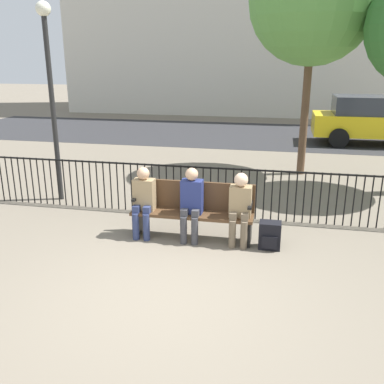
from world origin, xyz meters
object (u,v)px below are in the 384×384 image
(seated_person_2, at_px, (240,205))
(seated_person_1, at_px, (191,201))
(lamp_post, at_px, (50,75))
(parked_car_0, at_px, (375,120))
(tree_1, at_px, (314,0))
(backpack, at_px, (270,235))
(seated_person_0, at_px, (143,198))
(park_bench, at_px, (193,208))

(seated_person_2, bearing_deg, seated_person_1, 179.83)
(lamp_post, relative_size, parked_car_0, 0.92)
(lamp_post, bearing_deg, tree_1, 32.22)
(backpack, bearing_deg, tree_1, 82.58)
(seated_person_1, bearing_deg, lamp_post, 154.27)
(seated_person_1, xyz_separation_m, backpack, (1.26, -0.07, -0.46))
(seated_person_2, relative_size, backpack, 2.70)
(seated_person_0, xyz_separation_m, lamp_post, (-2.32, 1.50, 1.87))
(backpack, bearing_deg, seated_person_1, 176.65)
(tree_1, relative_size, lamp_post, 1.45)
(parked_car_0, bearing_deg, park_bench, -116.09)
(tree_1, bearing_deg, seated_person_1, -111.95)
(backpack, bearing_deg, seated_person_0, 178.00)
(lamp_post, bearing_deg, backpack, -19.81)
(park_bench, distance_m, seated_person_0, 0.82)
(backpack, height_order, lamp_post, lamp_post)
(seated_person_1, bearing_deg, park_bench, 89.92)
(seated_person_0, height_order, backpack, seated_person_0)
(backpack, height_order, tree_1, tree_1)
(seated_person_2, distance_m, lamp_post, 4.57)
(seated_person_0, distance_m, lamp_post, 3.34)
(backpack, bearing_deg, lamp_post, 160.19)
(seated_person_1, xyz_separation_m, tree_1, (1.87, 4.65, 3.43))
(park_bench, bearing_deg, lamp_post, 156.25)
(seated_person_0, relative_size, tree_1, 0.21)
(seated_person_1, bearing_deg, backpack, -3.35)
(backpack, bearing_deg, park_bench, 170.77)
(backpack, relative_size, tree_1, 0.08)
(seated_person_2, bearing_deg, tree_1, 76.72)
(lamp_post, bearing_deg, seated_person_1, -25.73)
(park_bench, xyz_separation_m, seated_person_0, (-0.80, -0.13, 0.16))
(seated_person_1, distance_m, parked_car_0, 10.14)
(backpack, bearing_deg, seated_person_2, 171.61)
(park_bench, bearing_deg, seated_person_0, -170.56)
(lamp_post, bearing_deg, park_bench, -23.75)
(seated_person_1, distance_m, tree_1, 6.07)
(park_bench, height_order, tree_1, tree_1)
(seated_person_2, distance_m, parked_car_0, 9.83)
(park_bench, xyz_separation_m, backpack, (1.26, -0.20, -0.29))
(seated_person_1, distance_m, backpack, 1.34)
(seated_person_2, relative_size, tree_1, 0.21)
(seated_person_2, xyz_separation_m, backpack, (0.48, -0.07, -0.44))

